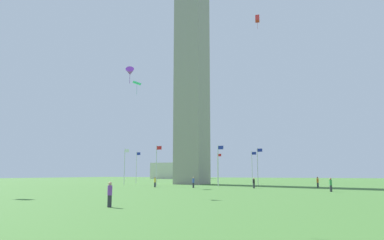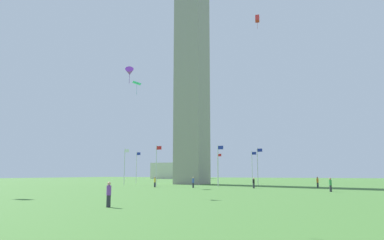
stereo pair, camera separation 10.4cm
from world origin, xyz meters
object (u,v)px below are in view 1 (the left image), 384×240
Objects in this scene: person_orange_shirt at (318,182)px; flagpole_w at (157,164)px; person_black_shirt at (254,183)px; person_green_shirt at (331,185)px; flagpole_e at (218,166)px; person_blue_shirt at (193,182)px; obelisk_monument at (192,60)px; distant_building at (180,171)px; flagpole_sw at (125,165)px; flagpole_nw at (218,163)px; kite_cyan_diamond at (137,83)px; flagpole_se at (174,166)px; flagpole_n at (258,165)px; kite_red_box at (257,19)px; person_purple_shirt at (110,195)px; flagpole_s at (137,166)px; person_yellow_shirt at (155,182)px; kite_purple_delta at (130,72)px; flagpole_ne at (252,166)px.

flagpole_w is at bearing 27.13° from person_orange_shirt.
person_green_shirt is (11.86, -6.34, 0.06)m from person_black_shirt.
person_blue_shirt is at bearing -74.35° from flagpole_e.
obelisk_monument reaches higher than distant_building.
flagpole_sw is 20.74m from flagpole_nw.
distant_building is at bearing 111.11° from flagpole_sw.
flagpole_se is at bearing 105.44° from kite_cyan_diamond.
kite_cyan_diamond is at bearing -74.56° from flagpole_se.
flagpole_n reaches higher than person_black_shirt.
distant_building is at bearing -1.37° from person_blue_shirt.
flagpole_sw is at bearing -168.02° from kite_red_box.
person_purple_shirt is (-11.45, -28.98, -0.01)m from person_green_shirt.
flagpole_s reaches higher than person_yellow_shirt.
flagpole_w is 4.22× the size of person_orange_shirt.
flagpole_w is 0.36× the size of distant_building.
flagpole_s is 25.32m from person_yellow_shirt.
person_green_shirt is at bearing -51.95° from kite_red_box.
person_purple_shirt is 56.30m from kite_red_box.
person_blue_shirt is at bearing -118.40° from kite_red_box.
person_orange_shirt is (41.71, -8.62, -3.20)m from flagpole_s.
flagpole_nw is at bearing -44.82° from obelisk_monument.
flagpole_n is 94.29m from distant_building.
person_purple_shirt is (16.69, -32.39, -0.00)m from person_yellow_shirt.
flagpole_sw is at bearing 127.33° from kite_purple_delta.
obelisk_monument is 7.58× the size of flagpole_nw.
flagpole_w is at bearing 37.38° from person_blue_shirt.
flagpole_e and flagpole_se have the same top height.
person_purple_shirt reaches higher than person_black_shirt.
flagpole_se and flagpole_nw have the same top height.
flagpole_e reaches higher than person_orange_shirt.
flagpole_s is at bearing -135.00° from flagpole_e.
obelisk_monument reaches higher than kite_purple_delta.
flagpole_w is at bearing -45.00° from flagpole_s.
distant_building is (-43.14, 89.15, -0.56)m from flagpole_w.
flagpole_e reaches higher than person_green_shirt.
person_blue_shirt is (-1.11, -8.00, -3.20)m from flagpole_nw.
flagpole_sw is at bearing -134.82° from obelisk_monument.
kite_purple_delta reaches higher than flagpole_nw.
flagpole_n is at bearing -45.00° from flagpole_e.
flagpole_s is at bearing -112.50° from flagpole_se.
flagpole_w is 27.14m from kite_purple_delta.
kite_red_box is at bearing 31.02° from flagpole_w.
person_orange_shirt is 35.95m from kite_purple_delta.
kite_red_box is at bearing -52.90° from distant_building.
flagpole_ne is at bearing 45.00° from flagpole_sw.
distant_building is (-62.00, 125.51, 2.66)m from person_purple_shirt.
flagpole_w is at bearing -135.00° from flagpole_n.
kite_cyan_diamond is (-12.98, -7.35, 14.61)m from flagpole_nw.
flagpole_w is at bearing -90.00° from flagpole_e.
kite_purple_delta is at bearing -177.35° from person_yellow_shirt.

